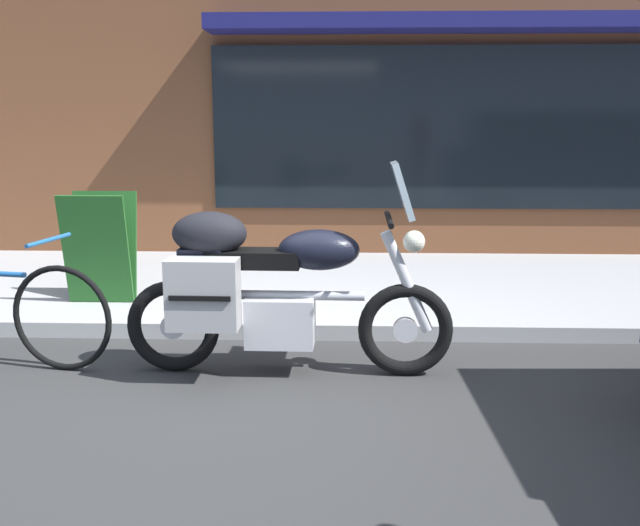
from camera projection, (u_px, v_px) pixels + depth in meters
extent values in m
plane|color=#303030|center=(222.00, 393.00, 4.30)|extent=(80.00, 80.00, 0.00)
torus|color=black|center=(405.00, 330.00, 4.55)|extent=(0.61, 0.10, 0.61)
cylinder|color=silver|center=(405.00, 330.00, 4.55)|extent=(0.16, 0.06, 0.16)
torus|color=black|center=(173.00, 326.00, 4.63)|extent=(0.61, 0.10, 0.61)
cylinder|color=silver|center=(173.00, 326.00, 4.63)|extent=(0.16, 0.06, 0.16)
cube|color=silver|center=(281.00, 320.00, 4.58)|extent=(0.45, 0.31, 0.32)
cylinder|color=silver|center=(288.00, 295.00, 4.55)|extent=(0.99, 0.08, 0.06)
ellipsoid|color=black|center=(319.00, 250.00, 4.48)|extent=(0.53, 0.29, 0.26)
cube|color=black|center=(253.00, 258.00, 4.51)|extent=(0.60, 0.25, 0.11)
cube|color=black|center=(203.00, 261.00, 4.53)|extent=(0.28, 0.23, 0.18)
cylinder|color=silver|center=(407.00, 282.00, 4.49)|extent=(0.35, 0.08, 0.67)
cylinder|color=black|center=(389.00, 219.00, 4.41)|extent=(0.05, 0.62, 0.04)
cube|color=silver|center=(402.00, 190.00, 4.37)|extent=(0.16, 0.32, 0.35)
sphere|color=#EAEACC|center=(414.00, 241.00, 4.43)|extent=(0.14, 0.14, 0.14)
cube|color=#A1A1A1|center=(203.00, 294.00, 4.33)|extent=(0.44, 0.21, 0.44)
cube|color=black|center=(199.00, 299.00, 4.22)|extent=(0.37, 0.02, 0.03)
ellipsoid|color=black|center=(209.00, 233.00, 4.49)|extent=(0.49, 0.33, 0.28)
torus|color=black|center=(62.00, 318.00, 4.63)|extent=(0.71, 0.16, 0.71)
cylinder|color=#1E5999|center=(49.00, 240.00, 4.54)|extent=(0.11, 0.48, 0.03)
cube|color=#1E511E|center=(96.00, 250.00, 5.82)|extent=(0.55, 0.19, 0.92)
cube|color=#1E511E|center=(105.00, 245.00, 6.04)|extent=(0.55, 0.19, 0.92)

